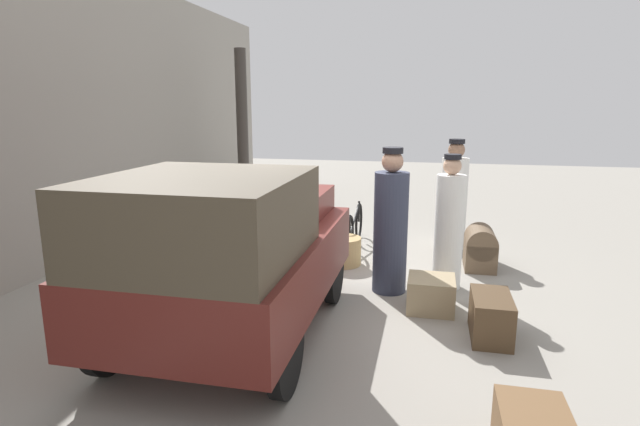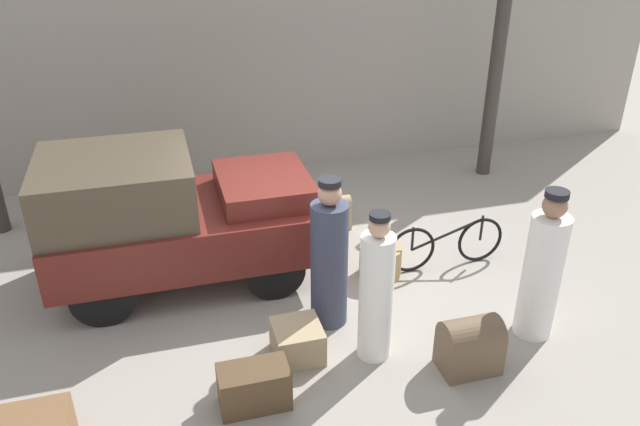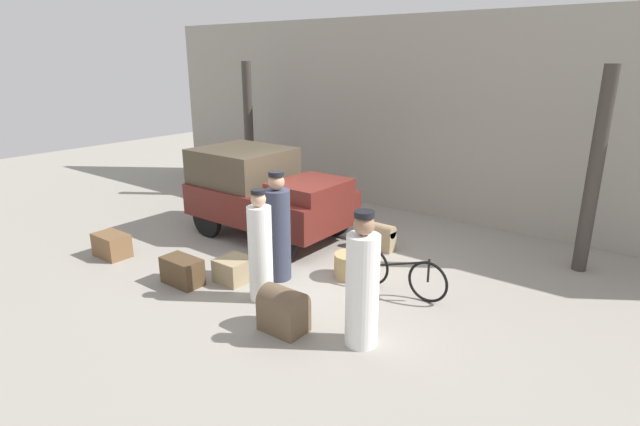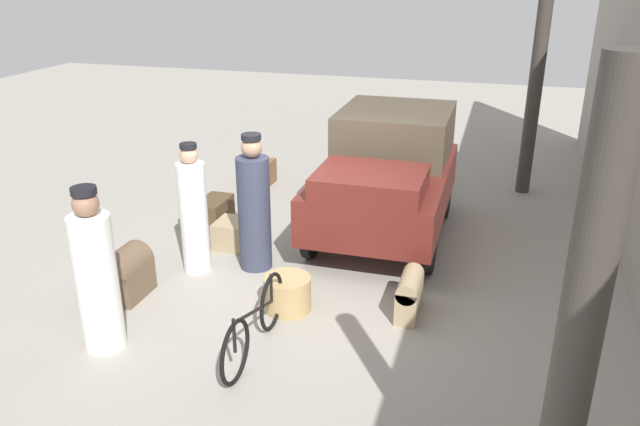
{
  "view_description": "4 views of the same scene",
  "coord_description": "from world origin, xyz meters",
  "px_view_note": "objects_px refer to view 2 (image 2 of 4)",
  "views": [
    {
      "loc": [
        -6.11,
        -1.21,
        2.36
      ],
      "look_at": [
        0.2,
        0.2,
        0.95
      ],
      "focal_mm": 28.0,
      "sensor_mm": 36.0,
      "label": 1
    },
    {
      "loc": [
        -1.7,
        -6.57,
        4.57
      ],
      "look_at": [
        0.2,
        0.2,
        0.95
      ],
      "focal_mm": 35.0,
      "sensor_mm": 36.0,
      "label": 2
    },
    {
      "loc": [
        5.33,
        -6.48,
        3.59
      ],
      "look_at": [
        0.2,
        0.2,
        0.95
      ],
      "focal_mm": 28.0,
      "sensor_mm": 36.0,
      "label": 3
    },
    {
      "loc": [
        7.09,
        2.22,
        3.85
      ],
      "look_at": [
        0.2,
        0.2,
        0.95
      ],
      "focal_mm": 35.0,
      "sensor_mm": 36.0,
      "label": 4
    }
  ],
  "objects_px": {
    "trunk_umber_medium": "(470,345)",
    "suitcase_tan_flat": "(254,387)",
    "wicker_basket": "(380,261)",
    "truck": "(168,213)",
    "porter_carrying_trunk": "(329,260)",
    "suitcase_small_leather": "(297,341)",
    "bicycle": "(446,244)",
    "porter_with_bicycle": "(542,271)",
    "trunk_barrel_dark": "(330,212)",
    "conductor_in_dark_uniform": "(376,293)"
  },
  "relations": [
    {
      "from": "wicker_basket",
      "to": "porter_carrying_trunk",
      "type": "distance_m",
      "value": 1.38
    },
    {
      "from": "suitcase_small_leather",
      "to": "porter_with_bicycle",
      "type": "bearing_deg",
      "value": -6.76
    },
    {
      "from": "wicker_basket",
      "to": "conductor_in_dark_uniform",
      "type": "bearing_deg",
      "value": -113.04
    },
    {
      "from": "bicycle",
      "to": "trunk_barrel_dark",
      "type": "relative_size",
      "value": 2.7
    },
    {
      "from": "bicycle",
      "to": "suitcase_tan_flat",
      "type": "distance_m",
      "value": 3.52
    },
    {
      "from": "conductor_in_dark_uniform",
      "to": "suitcase_small_leather",
      "type": "bearing_deg",
      "value": 166.65
    },
    {
      "from": "truck",
      "to": "trunk_barrel_dark",
      "type": "distance_m",
      "value": 2.56
    },
    {
      "from": "porter_carrying_trunk",
      "to": "suitcase_tan_flat",
      "type": "distance_m",
      "value": 1.7
    },
    {
      "from": "bicycle",
      "to": "suitcase_tan_flat",
      "type": "xyz_separation_m",
      "value": [
        -2.98,
        -1.87,
        -0.11
      ]
    },
    {
      "from": "bicycle",
      "to": "suitcase_tan_flat",
      "type": "relative_size",
      "value": 2.4
    },
    {
      "from": "conductor_in_dark_uniform",
      "to": "suitcase_small_leather",
      "type": "relative_size",
      "value": 3.26
    },
    {
      "from": "wicker_basket",
      "to": "suitcase_tan_flat",
      "type": "bearing_deg",
      "value": -136.95
    },
    {
      "from": "porter_carrying_trunk",
      "to": "suitcase_small_leather",
      "type": "xyz_separation_m",
      "value": [
        -0.52,
        -0.53,
        -0.65
      ]
    },
    {
      "from": "trunk_umber_medium",
      "to": "suitcase_tan_flat",
      "type": "bearing_deg",
      "value": 177.83
    },
    {
      "from": "wicker_basket",
      "to": "porter_carrying_trunk",
      "type": "height_order",
      "value": "porter_carrying_trunk"
    },
    {
      "from": "trunk_barrel_dark",
      "to": "suitcase_tan_flat",
      "type": "xyz_separation_m",
      "value": [
        -1.77,
        -3.31,
        -0.06
      ]
    },
    {
      "from": "porter_with_bicycle",
      "to": "wicker_basket",
      "type": "bearing_deg",
      "value": 127.98
    },
    {
      "from": "porter_with_bicycle",
      "to": "trunk_barrel_dark",
      "type": "height_order",
      "value": "porter_with_bicycle"
    },
    {
      "from": "bicycle",
      "to": "porter_carrying_trunk",
      "type": "xyz_separation_m",
      "value": [
        -1.87,
        -0.74,
        0.5
      ]
    },
    {
      "from": "conductor_in_dark_uniform",
      "to": "bicycle",
      "type": "bearing_deg",
      "value": 42.98
    },
    {
      "from": "suitcase_small_leather",
      "to": "trunk_barrel_dark",
      "type": "distance_m",
      "value": 2.95
    },
    {
      "from": "wicker_basket",
      "to": "suitcase_small_leather",
      "type": "height_order",
      "value": "wicker_basket"
    },
    {
      "from": "porter_carrying_trunk",
      "to": "trunk_barrel_dark",
      "type": "distance_m",
      "value": 2.34
    },
    {
      "from": "bicycle",
      "to": "conductor_in_dark_uniform",
      "type": "xyz_separation_m",
      "value": [
        -1.57,
        -1.46,
        0.47
      ]
    },
    {
      "from": "truck",
      "to": "conductor_in_dark_uniform",
      "type": "xyz_separation_m",
      "value": [
        2.0,
        -2.17,
        -0.16
      ]
    },
    {
      "from": "trunk_umber_medium",
      "to": "suitcase_small_leather",
      "type": "xyz_separation_m",
      "value": [
        -1.71,
        0.69,
        -0.11
      ]
    },
    {
      "from": "wicker_basket",
      "to": "suitcase_small_leather",
      "type": "bearing_deg",
      "value": -138.12
    },
    {
      "from": "porter_with_bicycle",
      "to": "suitcase_tan_flat",
      "type": "distance_m",
      "value": 3.39
    },
    {
      "from": "porter_with_bicycle",
      "to": "porter_carrying_trunk",
      "type": "height_order",
      "value": "porter_carrying_trunk"
    },
    {
      "from": "truck",
      "to": "bicycle",
      "type": "relative_size",
      "value": 1.97
    },
    {
      "from": "bicycle",
      "to": "wicker_basket",
      "type": "xyz_separation_m",
      "value": [
        -0.93,
        0.04,
        -0.13
      ]
    },
    {
      "from": "bicycle",
      "to": "porter_carrying_trunk",
      "type": "height_order",
      "value": "porter_carrying_trunk"
    },
    {
      "from": "wicker_basket",
      "to": "conductor_in_dark_uniform",
      "type": "xyz_separation_m",
      "value": [
        -0.64,
        -1.5,
        0.6
      ]
    },
    {
      "from": "conductor_in_dark_uniform",
      "to": "trunk_barrel_dark",
      "type": "height_order",
      "value": "conductor_in_dark_uniform"
    },
    {
      "from": "porter_with_bicycle",
      "to": "suitcase_tan_flat",
      "type": "relative_size",
      "value": 2.6
    },
    {
      "from": "trunk_barrel_dark",
      "to": "suitcase_tan_flat",
      "type": "height_order",
      "value": "trunk_barrel_dark"
    },
    {
      "from": "wicker_basket",
      "to": "trunk_barrel_dark",
      "type": "distance_m",
      "value": 1.43
    },
    {
      "from": "wicker_basket",
      "to": "conductor_in_dark_uniform",
      "type": "distance_m",
      "value": 1.74
    },
    {
      "from": "bicycle",
      "to": "suitcase_small_leather",
      "type": "relative_size",
      "value": 3.11
    },
    {
      "from": "bicycle",
      "to": "suitcase_small_leather",
      "type": "xyz_separation_m",
      "value": [
        -2.39,
        -1.27,
        -0.14
      ]
    },
    {
      "from": "porter_carrying_trunk",
      "to": "trunk_umber_medium",
      "type": "bearing_deg",
      "value": -45.61
    },
    {
      "from": "truck",
      "to": "bicycle",
      "type": "distance_m",
      "value": 3.7
    },
    {
      "from": "conductor_in_dark_uniform",
      "to": "trunk_umber_medium",
      "type": "bearing_deg",
      "value": -29.09
    },
    {
      "from": "truck",
      "to": "suitcase_tan_flat",
      "type": "height_order",
      "value": "truck"
    },
    {
      "from": "bicycle",
      "to": "trunk_barrel_dark",
      "type": "bearing_deg",
      "value": 130.17
    },
    {
      "from": "suitcase_tan_flat",
      "to": "wicker_basket",
      "type": "bearing_deg",
      "value": 43.05
    },
    {
      "from": "porter_carrying_trunk",
      "to": "suitcase_small_leather",
      "type": "height_order",
      "value": "porter_carrying_trunk"
    },
    {
      "from": "conductor_in_dark_uniform",
      "to": "porter_with_bicycle",
      "type": "relative_size",
      "value": 0.97
    },
    {
      "from": "wicker_basket",
      "to": "trunk_barrel_dark",
      "type": "relative_size",
      "value": 0.9
    },
    {
      "from": "truck",
      "to": "porter_carrying_trunk",
      "type": "xyz_separation_m",
      "value": [
        1.7,
        -1.45,
        -0.12
      ]
    }
  ]
}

